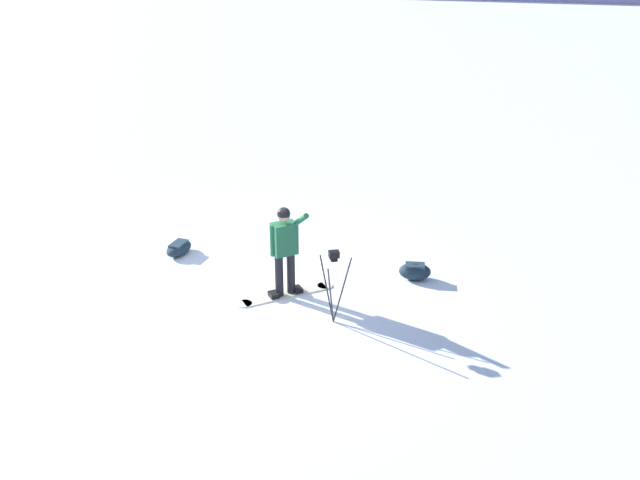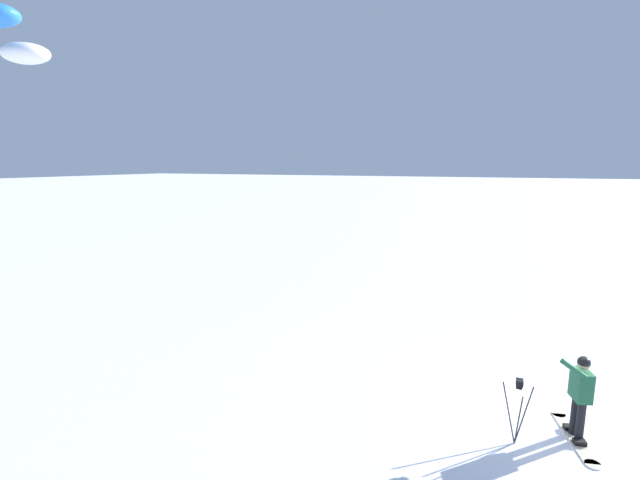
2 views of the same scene
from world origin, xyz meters
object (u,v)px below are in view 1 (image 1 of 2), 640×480
gear_bag_large (179,248)px  camera_tripod (334,271)px  snowboarder (285,244)px  gear_bag_small (415,271)px  snowboard (286,294)px

gear_bag_large → camera_tripod: 3.92m
snowboarder → gear_bag_large: 2.80m
gear_bag_small → camera_tripod: bearing=-56.0°
snowboarder → gear_bag_small: 2.47m
gear_bag_large → camera_tripod: (3.03, 2.36, 0.77)m
snowboard → gear_bag_small: 2.35m
snowboarder → snowboard: (0.01, -0.00, -0.93)m
snowboarder → camera_tripod: size_ratio=1.31×
gear_bag_large → snowboarder: bearing=41.1°
snowboarder → camera_tripod: snowboarder is taller
snowboard → gear_bag_large: bearing=-139.1°
snowboarder → camera_tripod: (1.02, 0.61, -0.07)m
snowboard → gear_bag_large: (-2.02, -1.75, 0.10)m
snowboard → snowboarder: bearing=163.4°
gear_bag_large → camera_tripod: camera_tripod is taller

